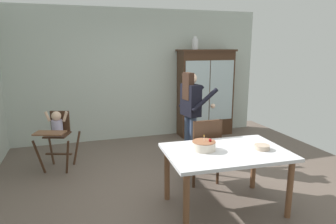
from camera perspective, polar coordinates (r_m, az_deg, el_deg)
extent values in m
plane|color=#66564C|center=(4.31, 2.67, -14.42)|extent=(6.24, 6.24, 0.00)
cube|color=beige|center=(6.40, -5.49, 7.04)|extent=(5.32, 0.06, 2.70)
cube|color=#422819|center=(6.66, 7.10, 3.47)|extent=(1.18, 0.42, 1.84)
cube|color=#422819|center=(6.58, 7.32, 11.56)|extent=(1.24, 0.48, 0.04)
cube|color=silver|center=(6.33, 5.62, 3.89)|extent=(0.54, 0.01, 1.29)
cube|color=silver|center=(6.58, 10.14, 4.07)|extent=(0.54, 0.01, 1.29)
cube|color=#422819|center=(6.64, 7.12, 4.25)|extent=(1.10, 0.36, 0.02)
cylinder|color=white|center=(6.47, 5.17, 12.75)|extent=(0.13, 0.13, 0.22)
cylinder|color=white|center=(6.47, 5.19, 13.95)|extent=(0.07, 0.07, 0.05)
cylinder|color=#422819|center=(5.05, -23.33, -7.88)|extent=(0.17, 0.11, 0.56)
cylinder|color=#422819|center=(4.88, -18.59, -8.18)|extent=(0.11, 0.17, 0.56)
cylinder|color=#422819|center=(5.42, -21.41, -6.32)|extent=(0.11, 0.17, 0.56)
cylinder|color=#422819|center=(5.27, -16.97, -6.54)|extent=(0.17, 0.11, 0.56)
cube|color=#422819|center=(5.16, -20.05, -7.50)|extent=(0.41, 0.18, 0.02)
cube|color=#422819|center=(5.06, -20.32, -4.08)|extent=(0.43, 0.43, 0.02)
cube|color=#422819|center=(5.16, -19.84, -1.65)|extent=(0.30, 0.13, 0.34)
cube|color=brown|center=(4.80, -21.59, -3.75)|extent=(0.49, 0.37, 0.02)
cylinder|color=#B2ADD1|center=(5.05, -20.34, -2.68)|extent=(0.17, 0.17, 0.22)
sphere|color=beige|center=(5.01, -20.49, -0.72)|extent=(0.15, 0.15, 0.15)
cylinder|color=beige|center=(5.06, -21.96, -0.79)|extent=(0.11, 0.07, 0.17)
cylinder|color=beige|center=(4.96, -18.99, -0.82)|extent=(0.11, 0.07, 0.17)
cylinder|color=#3D4C6B|center=(5.02, 4.74, -5.42)|extent=(0.11, 0.11, 0.82)
cylinder|color=#3D4C6B|center=(5.15, 3.73, -4.92)|extent=(0.11, 0.11, 0.82)
cube|color=black|center=(4.92, 4.35, 2.29)|extent=(0.26, 0.39, 0.52)
cube|color=white|center=(4.98, 5.37, 2.38)|extent=(0.02, 0.06, 0.49)
sphere|color=beige|center=(4.87, 4.42, 6.34)|extent=(0.19, 0.19, 0.19)
cube|color=#382319|center=(4.86, 3.85, 4.91)|extent=(0.13, 0.21, 0.44)
cylinder|color=black|center=(4.83, 7.03, 2.25)|extent=(0.50, 0.16, 0.37)
sphere|color=beige|center=(4.94, 8.52, 1.14)|extent=(0.08, 0.08, 0.08)
cylinder|color=black|center=(5.16, 4.49, 2.95)|extent=(0.50, 0.16, 0.37)
sphere|color=beige|center=(5.27, 5.94, 1.90)|extent=(0.08, 0.08, 0.08)
cube|color=silver|center=(3.64, 11.01, -7.48)|extent=(1.47, 1.02, 0.04)
cylinder|color=brown|center=(3.24, 3.49, -17.03)|extent=(0.07, 0.07, 0.70)
cylinder|color=brown|center=(3.79, 22.15, -13.44)|extent=(0.07, 0.07, 0.70)
cylinder|color=brown|center=(3.90, -0.19, -11.66)|extent=(0.07, 0.07, 0.70)
cylinder|color=brown|center=(4.37, 16.00, -9.48)|extent=(0.07, 0.07, 0.70)
cylinder|color=beige|center=(3.59, 6.83, -6.42)|extent=(0.28, 0.28, 0.10)
cylinder|color=#935B3D|center=(3.57, 6.86, -5.60)|extent=(0.27, 0.27, 0.01)
cylinder|color=#F2E5CC|center=(3.56, 6.87, -5.08)|extent=(0.01, 0.01, 0.06)
cone|color=yellow|center=(3.55, 6.89, -4.43)|extent=(0.02, 0.02, 0.02)
sphere|color=red|center=(3.56, 8.03, -5.32)|extent=(0.04, 0.04, 0.04)
cylinder|color=#C6AD93|center=(3.76, 17.44, -6.39)|extent=(0.18, 0.18, 0.05)
cylinder|color=#422819|center=(4.72, 7.42, -9.04)|extent=(0.04, 0.04, 0.45)
cylinder|color=#422819|center=(4.59, 3.15, -9.61)|extent=(0.04, 0.04, 0.45)
cylinder|color=#422819|center=(4.41, 9.46, -10.67)|extent=(0.04, 0.04, 0.45)
cylinder|color=#422819|center=(4.27, 4.93, -11.37)|extent=(0.04, 0.04, 0.45)
cube|color=#473D38|center=(4.41, 6.31, -7.26)|extent=(0.44, 0.44, 0.03)
cube|color=#422819|center=(4.15, 7.50, -4.82)|extent=(0.42, 0.04, 0.48)
cylinder|color=#422819|center=(4.23, 9.85, -4.56)|extent=(0.03, 0.03, 0.48)
cylinder|color=#422819|center=(4.08, 5.07, -5.08)|extent=(0.03, 0.03, 0.48)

